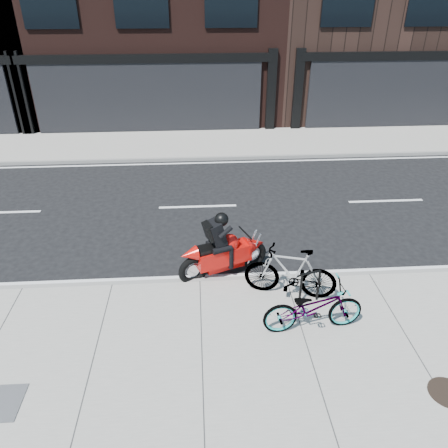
{
  "coord_description": "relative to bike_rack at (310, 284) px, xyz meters",
  "views": [
    {
      "loc": [
        0.03,
        -10.11,
        6.25
      ],
      "look_at": [
        0.64,
        -0.73,
        0.9
      ],
      "focal_mm": 35.0,
      "sensor_mm": 36.0,
      "label": 1
    }
  ],
  "objects": [
    {
      "name": "bike_rack",
      "position": [
        0.0,
        0.0,
        0.0
      ],
      "size": [
        0.46,
        0.15,
        0.78
      ],
      "rotation": [
        0.0,
        0.0,
        0.24
      ],
      "color": "black",
      "rests_on": "sidewalk_near"
    },
    {
      "name": "sidewalk_near",
      "position": [
        -2.32,
        -2.13,
        -0.53
      ],
      "size": [
        60.0,
        6.0,
        0.13
      ],
      "primitive_type": "cube",
      "color": "gray",
      "rests_on": "ground"
    },
    {
      "name": "manhole_cover",
      "position": [
        1.81,
        -2.52,
        -0.45
      ],
      "size": [
        0.76,
        0.76,
        0.02
      ],
      "primitive_type": "cylinder",
      "rotation": [
        0.0,
        0.0,
        0.17
      ],
      "color": "black",
      "rests_on": "sidewalk_near"
    },
    {
      "name": "ground",
      "position": [
        -2.32,
        2.87,
        -0.59
      ],
      "size": [
        120.0,
        120.0,
        0.0
      ],
      "primitive_type": "plane",
      "color": "black",
      "rests_on": "ground"
    },
    {
      "name": "bicycle_front",
      "position": [
        -0.13,
        -0.81,
        0.06
      ],
      "size": [
        2.05,
        0.86,
        1.05
      ],
      "primitive_type": "imported",
      "rotation": [
        0.0,
        0.0,
        1.65
      ],
      "color": "gray",
      "rests_on": "sidewalk_near"
    },
    {
      "name": "sidewalk_far",
      "position": [
        -2.32,
        10.62,
        -0.53
      ],
      "size": [
        60.0,
        3.5,
        0.13
      ],
      "primitive_type": "cube",
      "color": "gray",
      "rests_on": "ground"
    },
    {
      "name": "motorcycle",
      "position": [
        -1.65,
        1.31,
        0.1
      ],
      "size": [
        2.17,
        1.09,
        1.7
      ],
      "rotation": [
        0.0,
        0.0,
        0.37
      ],
      "color": "black",
      "rests_on": "ground"
    },
    {
      "name": "bicycle_rear",
      "position": [
        -0.37,
        0.27,
        0.14
      ],
      "size": [
        2.07,
        1.08,
        1.2
      ],
      "primitive_type": "imported",
      "rotation": [
        0.0,
        0.0,
        4.44
      ],
      "color": "gray",
      "rests_on": "sidewalk_near"
    }
  ]
}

